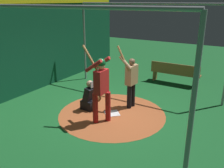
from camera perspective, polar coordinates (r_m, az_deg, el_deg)
The scene contains 9 objects.
ground_plane at distance 7.33m, azimuth 0.00°, elevation -7.03°, with size 27.37×27.37×0.00m, color #195B28.
dirt_circle at distance 7.33m, azimuth 0.00°, elevation -7.01°, with size 3.19×3.19×0.01m, color #AD562D.
home_plate at distance 7.33m, azimuth 0.00°, elevation -6.94°, with size 0.42×0.42×0.01m, color white.
batter at distance 6.47m, azimuth -2.64°, elevation -0.03°, with size 0.68×0.49×2.15m.
catcher at distance 7.54m, azimuth -5.20°, elevation -3.29°, with size 0.58×0.40×0.94m.
visitor at distance 7.48m, azimuth 4.53°, elevation 1.03°, with size 0.56×0.50×1.97m.
back_wall at distance 9.14m, azimuth -20.23°, elevation 8.34°, with size 0.23×11.37×3.38m.
cage_frame at distance 6.66m, azimuth 0.00°, elevation 10.17°, with size 5.59×4.84×3.17m.
bench at distance 10.13m, azimuth 14.66°, elevation 2.59°, with size 1.98×0.36×0.85m.
Camera 1 is at (3.38, -5.65, 3.24)m, focal length 38.74 mm.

